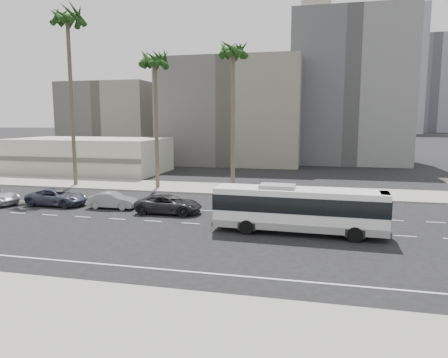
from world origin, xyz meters
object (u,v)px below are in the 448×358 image
(city_bus, at_px, (299,208))
(palm_mid, at_px, (155,64))
(car_c, at_px, (57,197))
(car_b, at_px, (112,200))
(car_a, at_px, (169,204))
(palm_far, at_px, (67,22))
(palm_near, at_px, (233,54))

(city_bus, distance_m, palm_mid, 25.49)
(car_c, relative_size, palm_mid, 0.36)
(palm_mid, bearing_deg, car_b, -88.77)
(car_a, relative_size, palm_far, 0.27)
(car_a, xyz_separation_m, palm_near, (3.08, 10.97, 13.58))
(palm_mid, bearing_deg, palm_far, -177.10)
(city_bus, height_order, car_a, city_bus)
(car_b, relative_size, palm_far, 0.21)
(car_a, xyz_separation_m, car_b, (-5.50, 0.69, -0.06))
(palm_mid, bearing_deg, palm_near, -3.89)
(palm_mid, bearing_deg, city_bus, -42.79)
(car_c, bearing_deg, palm_mid, -25.41)
(car_b, distance_m, car_c, 5.50)
(car_a, xyz_separation_m, car_c, (-11.00, 0.70, -0.00))
(car_c, bearing_deg, palm_far, 25.37)
(palm_near, height_order, palm_mid, palm_near)
(palm_near, xyz_separation_m, palm_mid, (-8.81, 0.60, -0.63))
(car_a, height_order, palm_mid, palm_mid)
(car_b, relative_size, palm_near, 0.27)
(city_bus, distance_m, palm_far, 34.71)
(city_bus, xyz_separation_m, palm_mid, (-16.51, 15.29, 11.97))
(car_b, bearing_deg, car_c, 88.46)
(palm_far, bearing_deg, car_a, -34.97)
(car_c, relative_size, palm_near, 0.34)
(car_c, distance_m, palm_far, 21.06)
(city_bus, distance_m, car_b, 16.90)
(city_bus, bearing_deg, car_c, 170.32)
(palm_near, bearing_deg, palm_far, 179.73)
(car_a, distance_m, car_c, 11.02)
(car_c, bearing_deg, car_a, -93.20)
(palm_mid, height_order, palm_far, palm_far)
(city_bus, distance_m, car_c, 22.25)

